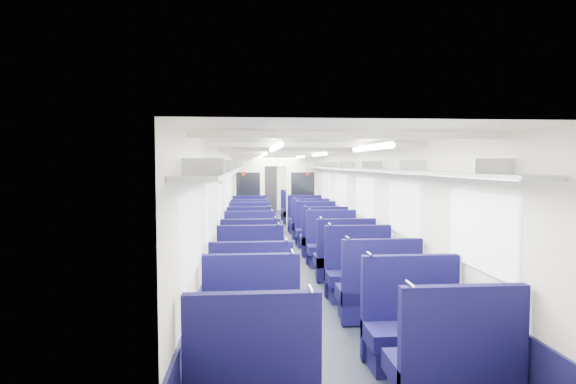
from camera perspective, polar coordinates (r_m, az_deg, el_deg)
The scene contains 37 objects.
floor at distance 12.05m, azimuth -0.64°, elevation -6.47°, with size 2.80×18.00×0.01m, color black.
ceiling at distance 11.87m, azimuth -0.65°, elevation 4.77°, with size 2.80×18.00×0.01m, color white.
wall_left at distance 11.88m, azimuth -7.40°, elevation -0.93°, with size 0.02×18.00×2.35m, color silver.
dado_left at distance 11.97m, azimuth -7.29°, elevation -4.87°, with size 0.03×17.90×0.70m, color #13113B.
wall_right at distance 12.08m, azimuth 5.99°, elevation -0.84°, with size 0.02×18.00×2.35m, color silver.
dado_right at distance 12.17m, azimuth 5.90°, elevation -4.72°, with size 0.03×17.90×0.70m, color #13113B.
wall_far at distance 20.87m, azimuth -2.42°, elevation 0.97°, with size 2.80×0.02×2.35m, color silver.
luggage_rack_left at distance 11.84m, azimuth -6.52°, elevation 2.93°, with size 0.36×17.40×0.18m.
luggage_rack_right at distance 12.02m, azimuth 5.14°, elevation 2.95°, with size 0.36×17.40×0.18m.
windows at distance 11.43m, azimuth -0.48°, elevation 0.16°, with size 2.78×15.60×0.75m.
ceiling_fittings at distance 11.61m, azimuth -0.56°, elevation 4.50°, with size 2.70×16.06×0.11m.
end_door at distance 20.82m, azimuth -2.41°, elevation 0.48°, with size 0.75×0.06×2.00m, color black.
bulkhead at distance 15.11m, azimuth -1.52°, elevation 0.25°, with size 2.80×0.10×2.35m.
seat_0 at distance 3.97m, azimuth -4.32°, elevation -22.19°, with size 1.03×0.57×1.15m.
seat_1 at distance 4.37m, azimuth 19.49°, elevation -19.92°, with size 1.03×0.57×1.15m.
seat_2 at distance 5.09m, azimuth -4.43°, elevation -16.31°, with size 1.03×0.57×1.15m.
seat_3 at distance 5.19m, azimuth 15.03°, elevation -16.03°, with size 1.03×0.57×1.15m.
seat_4 at distance 6.11m, azimuth -4.49°, elevation -12.91°, with size 1.03×0.57×1.15m.
seat_5 at distance 6.41m, azimuth 10.88°, elevation -12.19°, with size 1.03×0.57×1.15m.
seat_6 at distance 7.33m, azimuth -4.54°, elevation -10.13°, with size 1.03×0.57×1.15m.
seat_7 at distance 7.39m, azimuth 8.66°, elevation -10.06°, with size 1.03×0.57×1.15m.
seat_8 at distance 8.41m, azimuth -4.57°, elevation -8.36°, with size 1.03×0.57×1.15m.
seat_9 at distance 8.49m, azimuth 6.83°, elevation -8.26°, with size 1.03×0.57×1.15m.
seat_10 at distance 9.48m, azimuth -4.59°, elevation -7.02°, with size 1.03×0.57×1.15m.
seat_11 at distance 9.69m, azimuth 5.34°, elevation -6.80°, with size 1.03×0.57×1.15m.
seat_12 at distance 10.70m, azimuth -4.61°, elevation -5.82°, with size 1.03×0.57×1.15m.
seat_13 at distance 10.71m, azimuth 4.36°, elevation -5.81°, with size 1.03×0.57×1.15m.
seat_14 at distance 11.68m, azimuth -4.62°, elevation -5.04°, with size 1.03×0.57×1.15m.
seat_15 at distance 11.92m, azimuth 3.41°, elevation -4.86°, with size 1.03×0.57×1.15m.
seat_16 at distance 12.78m, azimuth -4.64°, elevation -4.30°, with size 1.03×0.57×1.15m.
seat_17 at distance 13.08m, azimuth 2.67°, elevation -4.12°, with size 1.03×0.57×1.15m.
seat_18 at distance 14.06m, azimuth -4.65°, elevation -3.59°, with size 1.03×0.57×1.15m.
seat_19 at distance 14.21m, azimuth 2.07°, elevation -3.51°, with size 1.03×0.57×1.15m.
seat_20 at distance 15.96m, azimuth -4.66°, elevation -2.75°, with size 1.03×0.57×1.15m.
seat_21 at distance 16.25m, azimuth 1.20°, elevation -2.63°, with size 1.03×0.57×1.15m.
seat_22 at distance 17.20m, azimuth -4.67°, elevation -2.31°, with size 1.03×0.57×1.15m.
seat_23 at distance 17.19m, azimuth 0.88°, elevation -2.30°, with size 1.03×0.57×1.15m.
Camera 1 is at (-0.85, -11.84, 2.07)m, focal length 29.35 mm.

